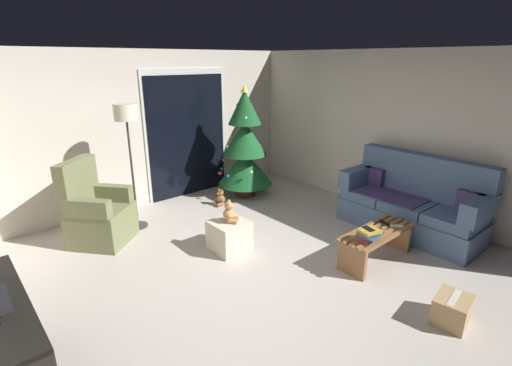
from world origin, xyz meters
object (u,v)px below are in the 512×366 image
(cardboard_box_taped_mid_floor, at_px, (452,310))
(armchair, at_px, (97,214))
(remote_white, at_px, (397,226))
(remote_black, at_px, (385,223))
(book_stack, at_px, (369,235))
(ottoman, at_px, (229,236))
(coffee_table, at_px, (377,241))
(floor_lamp, at_px, (127,125))
(remote_graphite, at_px, (381,230))
(couch, at_px, (412,204))
(remote_silver, at_px, (369,230))
(media_shelf, at_px, (1,362))
(christmas_tree, at_px, (245,148))
(teddy_bear_honey, at_px, (230,213))
(teddy_bear_chestnut_by_tree, at_px, (220,198))
(cell_phone, at_px, (368,229))

(cardboard_box_taped_mid_floor, bearing_deg, armchair, 116.39)
(remote_white, distance_m, remote_black, 0.15)
(book_stack, xyz_separation_m, ottoman, (-0.87, 1.46, -0.27))
(coffee_table, xyz_separation_m, floor_lamp, (-1.77, 2.84, 1.24))
(floor_lamp, bearing_deg, coffee_table, -58.03)
(remote_white, relative_size, book_stack, 0.55)
(remote_graphite, height_order, remote_black, same)
(couch, bearing_deg, remote_white, -164.07)
(remote_silver, bearing_deg, media_shelf, -85.51)
(couch, distance_m, remote_black, 0.88)
(remote_graphite, distance_m, floor_lamp, 3.55)
(couch, height_order, armchair, armchair)
(remote_graphite, bearing_deg, christmas_tree, 133.57)
(coffee_table, distance_m, remote_graphite, 0.15)
(floor_lamp, distance_m, teddy_bear_honey, 1.86)
(cardboard_box_taped_mid_floor, bearing_deg, teddy_bear_chestnut_by_tree, 88.42)
(remote_white, bearing_deg, armchair, 89.52)
(armchair, height_order, media_shelf, armchair)
(remote_black, bearing_deg, cell_phone, 27.15)
(couch, bearing_deg, teddy_bear_chestnut_by_tree, 119.67)
(cardboard_box_taped_mid_floor, bearing_deg, christmas_tree, 79.27)
(coffee_table, height_order, teddy_bear_chestnut_by_tree, coffee_table)
(cardboard_box_taped_mid_floor, bearing_deg, teddy_bear_honey, 105.97)
(floor_lamp, bearing_deg, teddy_bear_chestnut_by_tree, -4.38)
(remote_white, height_order, cardboard_box_taped_mid_floor, remote_white)
(armchair, relative_size, floor_lamp, 0.63)
(remote_silver, relative_size, armchair, 0.14)
(media_shelf, distance_m, ottoman, 2.69)
(christmas_tree, bearing_deg, remote_black, -90.77)
(remote_white, bearing_deg, teddy_bear_honey, 90.81)
(couch, relative_size, christmas_tree, 1.01)
(book_stack, relative_size, media_shelf, 0.20)
(remote_white, bearing_deg, book_stack, 134.30)
(book_stack, xyz_separation_m, floor_lamp, (-1.47, 2.91, 1.04))
(book_stack, distance_m, teddy_bear_chestnut_by_tree, 2.82)
(coffee_table, height_order, remote_black, remote_black)
(remote_graphite, xyz_separation_m, teddy_bear_honey, (-1.18, 1.41, 0.10))
(coffee_table, bearing_deg, remote_black, 11.99)
(remote_white, height_order, remote_silver, same)
(teddy_bear_chestnut_by_tree, distance_m, cardboard_box_taped_mid_floor, 3.82)
(remote_graphite, relative_size, remote_white, 1.00)
(armchair, height_order, teddy_bear_honey, armchair)
(floor_lamp, xyz_separation_m, teddy_bear_honey, (0.60, -1.46, -0.99))
(teddy_bear_chestnut_by_tree, bearing_deg, remote_white, -77.52)
(couch, relative_size, ottoman, 4.44)
(remote_silver, bearing_deg, remote_graphite, 54.47)
(remote_silver, bearing_deg, christmas_tree, -175.06)
(cell_phone, distance_m, ottoman, 1.72)
(book_stack, distance_m, armchair, 3.47)
(ottoman, bearing_deg, floor_lamp, 112.29)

